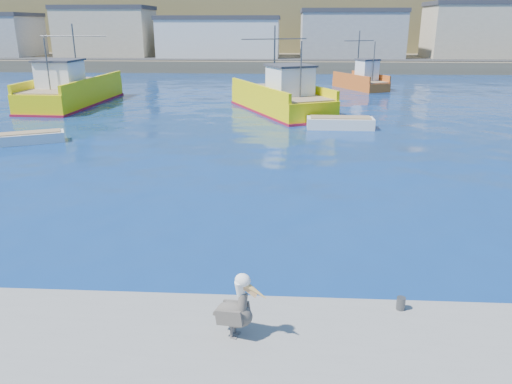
# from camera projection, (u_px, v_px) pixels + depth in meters

# --- Properties ---
(ground) EXTENTS (260.00, 260.00, 0.00)m
(ground) POSITION_uv_depth(u_px,v_px,m) (272.00, 259.00, 14.87)
(ground) COLOR #062650
(ground) RESTS_ON ground
(dock_bollards) EXTENTS (36.20, 0.20, 0.30)m
(dock_bollards) POSITION_uv_depth(u_px,v_px,m) (295.00, 300.00, 11.41)
(dock_bollards) COLOR #4C4C4C
(dock_bollards) RESTS_ON dock
(far_shore) EXTENTS (200.00, 81.00, 24.00)m
(far_shore) POSITION_uv_depth(u_px,v_px,m) (286.00, 12.00, 115.20)
(far_shore) COLOR brown
(far_shore) RESTS_ON ground
(trawler_yellow_a) EXTENTS (5.79, 12.83, 6.69)m
(trawler_yellow_a) POSITION_uv_depth(u_px,v_px,m) (71.00, 92.00, 42.38)
(trawler_yellow_a) COLOR yellow
(trawler_yellow_a) RESTS_ON ground
(trawler_yellow_b) EXTENTS (8.66, 12.24, 6.56)m
(trawler_yellow_b) POSITION_uv_depth(u_px,v_px,m) (282.00, 99.00, 38.85)
(trawler_yellow_b) COLOR yellow
(trawler_yellow_b) RESTS_ON ground
(boat_orange) EXTENTS (5.44, 7.35, 5.90)m
(boat_orange) POSITION_uv_depth(u_px,v_px,m) (362.00, 80.00, 52.54)
(boat_orange) COLOR #CA561B
(boat_orange) RESTS_ON ground
(skiff_left) EXTENTS (3.85, 2.75, 0.80)m
(skiff_left) POSITION_uv_depth(u_px,v_px,m) (31.00, 139.00, 29.10)
(skiff_left) COLOR silver
(skiff_left) RESTS_ON ground
(skiff_mid) EXTENTS (4.39, 1.57, 0.95)m
(skiff_mid) POSITION_uv_depth(u_px,v_px,m) (340.00, 124.00, 33.11)
(skiff_mid) COLOR silver
(skiff_mid) RESTS_ON ground
(pelican) EXTENTS (1.17, 0.70, 1.47)m
(pelican) POSITION_uv_depth(u_px,v_px,m) (236.00, 309.00, 10.17)
(pelican) COLOR #595451
(pelican) RESTS_ON dock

